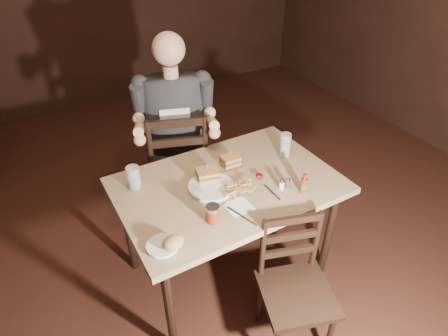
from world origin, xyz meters
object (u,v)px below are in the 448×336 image
glass_right (285,145)px  hot_sauce (304,183)px  glass_left (134,177)px  syrup_dispenser (213,214)px  main_table (228,193)px  side_plate (162,246)px  chair_near (297,294)px  diner (174,107)px  chair_far (178,164)px  dinner_plate (211,187)px

glass_right → hot_sauce: (-0.14, -0.37, -0.02)m
glass_left → syrup_dispenser: (0.27, -0.48, -0.02)m
main_table → side_plate: side_plate is taller
main_table → glass_left: 0.57m
chair_near → glass_right: size_ratio=5.16×
chair_near → diner: 1.42m
main_table → chair_far: chair_far is taller
chair_far → diner: 0.51m
glass_left → glass_right: (0.98, -0.15, 0.01)m
chair_near → hot_sauce: (0.26, 0.35, 0.42)m
glass_right → side_plate: bearing=-159.6°
diner → side_plate: 1.08m
diner → dinner_plate: (-0.05, -0.65, -0.23)m
dinner_plate → chair_far: bearing=84.4°
chair_far → chair_near: size_ratio=1.21×
dinner_plate → glass_right: bearing=8.0°
glass_left → dinner_plate: bearing=-30.7°
glass_right → syrup_dispenser: size_ratio=1.62×
hot_sauce → dinner_plate: bearing=147.5°
diner → syrup_dispenser: bearing=-82.5°
glass_right → hot_sauce: bearing=-110.9°
diner → glass_right: 0.79m
chair_near → diner: size_ratio=0.84×
main_table → dinner_plate: (-0.11, 0.00, 0.08)m
dinner_plate → side_plate: bearing=-145.1°
chair_far → main_table: bearing=111.9°
glass_right → side_plate: glass_right is taller
dinner_plate → hot_sauce: hot_sauce is taller
chair_near → side_plate: size_ratio=5.36×
syrup_dispenser → side_plate: size_ratio=0.64×
main_table → chair_near: size_ratio=1.60×
chair_far → hot_sauce: chair_far is taller
side_plate → hot_sauce: bearing=0.5°
main_table → glass_left: bearing=154.9°
chair_far → glass_left: chair_far is taller
main_table → hot_sauce: bearing=-40.0°
diner → dinner_plate: diner is taller
syrup_dispenser → chair_far: bearing=77.7°
hot_sauce → side_plate: 0.87m
main_table → diner: bearing=95.2°
chair_near → side_plate: bearing=167.4°
main_table → glass_right: (0.48, 0.09, 0.15)m
chair_far → glass_left: bearing=63.9°
chair_near → dinner_plate: 0.76m
chair_far → glass_right: (0.52, -0.61, 0.35)m
chair_far → dinner_plate: size_ratio=3.79×
hot_sauce → side_plate: size_ratio=0.83×
diner → main_table: bearing=-66.4°
dinner_plate → glass_left: size_ratio=1.87×
chair_far → hot_sauce: 1.10m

